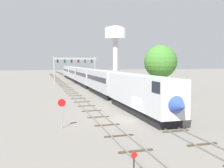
# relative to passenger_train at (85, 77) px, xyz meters

# --- Properties ---
(ground_plane) EXTENTS (400.00, 400.00, 0.00)m
(ground_plane) POSITION_rel_passenger_train_xyz_m (-2.00, -41.70, -2.61)
(ground_plane) COLOR gray
(track_main) EXTENTS (2.60, 200.00, 0.16)m
(track_main) POSITION_rel_passenger_train_xyz_m (0.00, 18.30, -2.54)
(track_main) COLOR slate
(track_main) RESTS_ON ground
(track_near) EXTENTS (2.60, 160.00, 0.16)m
(track_near) POSITION_rel_passenger_train_xyz_m (-5.50, -1.70, -2.54)
(track_near) COLOR slate
(track_near) RESTS_ON ground
(passenger_train) EXTENTS (3.04, 96.29, 4.80)m
(passenger_train) POSITION_rel_passenger_train_xyz_m (0.00, 0.00, 0.00)
(passenger_train) COLOR silver
(passenger_train) RESTS_ON ground
(signal_gantry) EXTENTS (12.10, 0.49, 8.08)m
(signal_gantry) POSITION_rel_passenger_train_xyz_m (-2.25, 3.84, 3.36)
(signal_gantry) COLOR #999BA0
(signal_gantry) RESTS_ON ground
(water_tower) EXTENTS (10.63, 10.63, 24.60)m
(water_tower) POSITION_rel_passenger_train_xyz_m (24.39, 52.91, 16.96)
(water_tower) COLOR beige
(water_tower) RESTS_ON ground
(switch_stand) EXTENTS (0.36, 0.24, 1.46)m
(switch_stand) POSITION_rel_passenger_train_xyz_m (-7.10, -55.52, -2.09)
(switch_stand) COLOR black
(switch_stand) RESTS_ON ground
(stop_sign) EXTENTS (0.76, 0.08, 2.88)m
(stop_sign) POSITION_rel_passenger_train_xyz_m (-10.00, -43.56, -0.74)
(stop_sign) COLOR gray
(stop_sign) RESTS_ON ground
(trackside_tree_left) EXTENTS (5.17, 5.17, 9.48)m
(trackside_tree_left) POSITION_rel_passenger_train_xyz_m (15.63, -12.28, 4.23)
(trackside_tree_left) COLOR brown
(trackside_tree_left) RESTS_ON ground
(trackside_tree_mid) EXTENTS (6.54, 6.54, 9.84)m
(trackside_tree_mid) POSITION_rel_passenger_train_xyz_m (11.13, -22.17, 3.94)
(trackside_tree_mid) COLOR brown
(trackside_tree_mid) RESTS_ON ground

